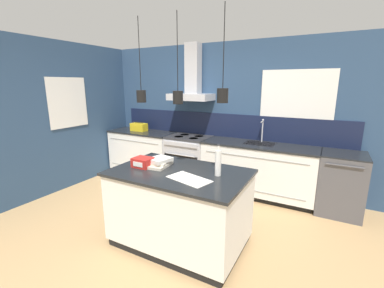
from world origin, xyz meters
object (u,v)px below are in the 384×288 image
(oven_range, at_px, (189,159))
(book_stack, at_px, (159,162))
(yellow_toolbox, at_px, (139,127))
(dishwasher, at_px, (341,183))
(bottle_on_island, at_px, (218,162))
(red_supply_box, at_px, (143,162))

(oven_range, bearing_deg, book_stack, -72.09)
(yellow_toolbox, bearing_deg, dishwasher, -0.00)
(bottle_on_island, distance_m, book_stack, 0.76)
(oven_range, height_order, red_supply_box, red_supply_box)
(yellow_toolbox, bearing_deg, red_supply_box, -49.06)
(oven_range, height_order, bottle_on_island, bottle_on_island)
(bottle_on_island, xyz_separation_m, yellow_toolbox, (-2.51, 1.69, -0.07))
(red_supply_box, bearing_deg, book_stack, 37.25)
(dishwasher, distance_m, book_stack, 2.69)
(bottle_on_island, height_order, red_supply_box, bottle_on_island)
(oven_range, xyz_separation_m, yellow_toolbox, (-1.20, 0.00, 0.54))
(book_stack, bearing_deg, bottle_on_island, 2.82)
(oven_range, xyz_separation_m, red_supply_box, (0.40, -1.84, 0.51))
(oven_range, distance_m, yellow_toolbox, 1.32)
(red_supply_box, bearing_deg, dishwasher, 40.54)
(dishwasher, xyz_separation_m, book_stack, (-2.00, -1.72, 0.50))
(dishwasher, distance_m, red_supply_box, 2.88)
(bottle_on_island, bearing_deg, yellow_toolbox, 146.03)
(oven_range, bearing_deg, yellow_toolbox, 179.79)
(oven_range, height_order, dishwasher, same)
(bottle_on_island, relative_size, yellow_toolbox, 1.02)
(dishwasher, height_order, bottle_on_island, bottle_on_island)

